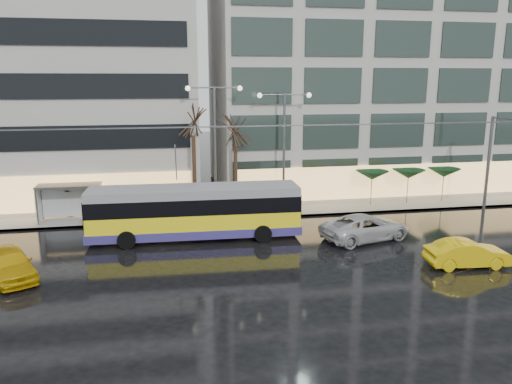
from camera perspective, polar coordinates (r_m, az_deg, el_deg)
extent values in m
plane|color=black|center=(26.08, -6.47, -8.93)|extent=(140.00, 140.00, 0.00)
cube|color=gray|center=(39.53, -5.04, -1.25)|extent=(80.00, 10.00, 0.15)
cube|color=slate|center=(34.77, -4.25, -3.19)|extent=(80.00, 0.10, 0.15)
cube|color=#B1AFA9|center=(47.92, 15.54, 15.95)|extent=(32.00, 14.00, 25.00)
cube|color=yellow|center=(30.82, -6.98, -3.35)|extent=(12.71, 3.03, 1.58)
cube|color=navy|center=(30.97, -6.95, -4.28)|extent=(12.76, 3.08, 0.53)
cube|color=black|center=(30.52, -7.03, -1.26)|extent=(12.73, 3.06, 0.95)
cube|color=gray|center=(30.35, -7.07, 0.09)|extent=(12.71, 3.03, 0.53)
cube|color=black|center=(31.35, 4.65, -1.12)|extent=(0.14, 2.42, 1.37)
cube|color=black|center=(31.07, -18.81, -1.90)|extent=(0.14, 2.42, 1.37)
cylinder|color=black|center=(32.58, 0.04, -3.42)|extent=(1.06, 0.40, 1.05)
cylinder|color=black|center=(30.09, 0.79, -4.80)|extent=(1.06, 0.40, 1.05)
cylinder|color=black|center=(32.41, -14.12, -3.91)|extent=(1.06, 0.40, 1.05)
cylinder|color=black|center=(29.90, -14.58, -5.34)|extent=(1.06, 0.40, 1.05)
cylinder|color=#595B60|center=(31.04, -9.15, 3.18)|extent=(0.19, 3.92, 2.77)
cylinder|color=#595B60|center=(31.56, -9.14, 3.34)|extent=(0.19, 3.92, 2.77)
cylinder|color=#595B60|center=(40.73, 25.01, 2.94)|extent=(0.24, 0.24, 7.00)
cylinder|color=#595B60|center=(30.19, -5.67, 7.37)|extent=(42.00, 0.04, 0.04)
cylinder|color=#595B60|center=(30.68, -5.75, 7.45)|extent=(42.00, 0.04, 0.04)
cube|color=#595B60|center=(35.99, -20.61, 0.71)|extent=(4.20, 1.60, 0.12)
cube|color=silver|center=(36.93, -20.28, -0.97)|extent=(4.00, 0.05, 2.20)
cube|color=white|center=(36.68, -23.61, -1.34)|extent=(0.10, 1.40, 2.20)
cylinder|color=#595B60|center=(36.01, -23.78, -1.60)|extent=(0.10, 0.10, 2.40)
cylinder|color=#595B60|center=(37.33, -23.30, -1.08)|extent=(0.10, 0.10, 2.40)
cylinder|color=#595B60|center=(35.28, -17.45, -1.37)|extent=(0.10, 0.10, 2.40)
cylinder|color=#595B60|center=(36.63, -17.20, -0.85)|extent=(0.10, 0.10, 2.40)
cylinder|color=#595B60|center=(35.52, -4.68, 4.70)|extent=(0.18, 0.18, 9.00)
cylinder|color=#595B60|center=(35.10, -6.31, 11.78)|extent=(1.80, 0.10, 0.10)
cylinder|color=#595B60|center=(35.28, -3.33, 11.83)|extent=(1.80, 0.10, 0.10)
sphere|color=#FFF2CC|center=(35.05, -7.80, 11.65)|extent=(0.36, 0.36, 0.36)
sphere|color=#FFF2CC|center=(35.41, -1.85, 11.77)|extent=(0.36, 0.36, 0.36)
cylinder|color=#595B60|center=(36.39, 3.20, 4.51)|extent=(0.18, 0.18, 8.50)
cylinder|color=#595B60|center=(35.83, 1.86, 11.06)|extent=(1.80, 0.10, 0.10)
cylinder|color=#595B60|center=(36.26, 4.69, 11.05)|extent=(1.80, 0.10, 0.10)
sphere|color=#FFF2CC|center=(35.66, 0.42, 10.98)|extent=(0.36, 0.36, 0.36)
sphere|color=#FFF2CC|center=(36.50, 6.08, 10.95)|extent=(0.36, 0.36, 0.36)
cylinder|color=black|center=(35.88, -7.05, 1.97)|extent=(0.28, 0.28, 5.60)
cylinder|color=black|center=(36.43, -2.34, 1.66)|extent=(0.28, 0.28, 4.90)
cylinder|color=#595B60|center=(39.36, 13.03, 0.17)|extent=(0.06, 0.06, 2.20)
cone|color=#0E3418|center=(39.12, 13.12, 1.88)|extent=(2.50, 2.50, 0.70)
cylinder|color=#595B60|center=(40.63, 16.92, 0.33)|extent=(0.06, 0.06, 2.20)
cone|color=#0E3418|center=(40.40, 17.03, 1.99)|extent=(2.50, 2.50, 0.70)
cylinder|color=#595B60|center=(42.08, 20.56, 0.48)|extent=(0.06, 0.06, 2.20)
cone|color=#0E3418|center=(41.86, 20.68, 2.09)|extent=(2.50, 2.50, 0.70)
imported|color=#D0A40A|center=(27.47, -26.29, -7.36)|extent=(3.68, 4.89, 1.55)
imported|color=yellow|center=(28.48, 22.99, -6.49)|extent=(4.41, 1.83, 1.42)
imported|color=silver|center=(31.26, 12.41, -3.94)|extent=(6.12, 3.97, 1.57)
imported|color=black|center=(35.71, -15.25, -1.59)|extent=(0.76, 0.64, 1.77)
imported|color=#C84272|center=(35.51, -15.34, -0.23)|extent=(1.27, 1.28, 0.88)
imported|color=black|center=(36.82, -13.78, -0.98)|extent=(1.17, 1.11, 1.90)
imported|color=black|center=(37.34, -20.55, -1.34)|extent=(1.31, 1.09, 1.77)
imported|color=black|center=(37.15, -20.65, -0.05)|extent=(1.09, 1.09, 0.72)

